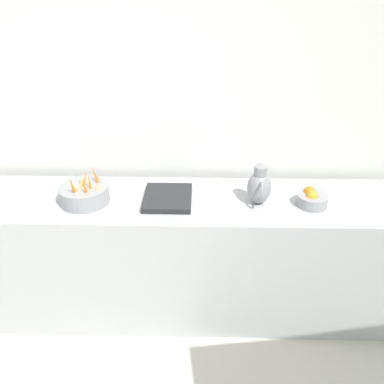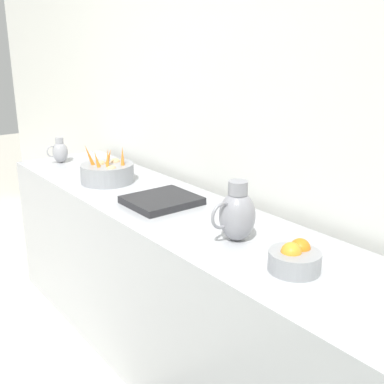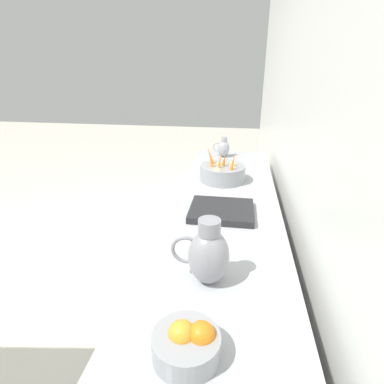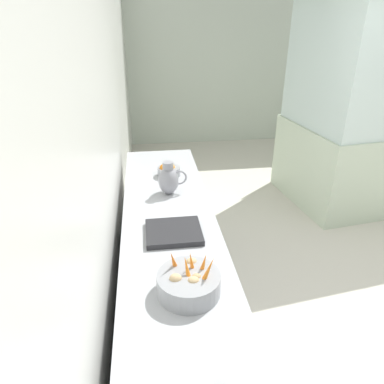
{
  "view_description": "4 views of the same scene",
  "coord_description": "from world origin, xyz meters",
  "px_view_note": "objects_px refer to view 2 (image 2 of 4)",
  "views": [
    {
      "loc": [
        0.79,
        0.23,
        2.25
      ],
      "look_at": [
        -1.36,
        0.18,
        1.05
      ],
      "focal_mm": 39.31,
      "sensor_mm": 36.0,
      "label": 1
    },
    {
      "loc": [
        -0.25,
        1.92,
        1.68
      ],
      "look_at": [
        -1.51,
        0.28,
        1.03
      ],
      "focal_mm": 44.31,
      "sensor_mm": 36.0,
      "label": 2
    },
    {
      "loc": [
        -1.59,
        1.54,
        1.64
      ],
      "look_at": [
        -1.38,
        0.16,
        1.07
      ],
      "focal_mm": 28.9,
      "sensor_mm": 36.0,
      "label": 3
    },
    {
      "loc": [
        -1.65,
        -1.85,
        2.14
      ],
      "look_at": [
        -1.39,
        0.16,
        1.12
      ],
      "focal_mm": 33.84,
      "sensor_mm": 36.0,
      "label": 4
    }
  ],
  "objects_px": {
    "metal_pitcher_tall": "(237,214)",
    "vegetable_colander": "(107,172)",
    "orange_bowl": "(295,258)",
    "metal_pitcher_short": "(60,151)"
  },
  "relations": [
    {
      "from": "metal_pitcher_tall",
      "to": "vegetable_colander",
      "type": "bearing_deg",
      "value": -89.32
    },
    {
      "from": "orange_bowl",
      "to": "metal_pitcher_short",
      "type": "height_order",
      "value": "metal_pitcher_short"
    },
    {
      "from": "orange_bowl",
      "to": "metal_pitcher_tall",
      "type": "height_order",
      "value": "metal_pitcher_tall"
    },
    {
      "from": "vegetable_colander",
      "to": "metal_pitcher_tall",
      "type": "bearing_deg",
      "value": 90.68
    },
    {
      "from": "vegetable_colander",
      "to": "orange_bowl",
      "type": "height_order",
      "value": "vegetable_colander"
    },
    {
      "from": "orange_bowl",
      "to": "vegetable_colander",
      "type": "bearing_deg",
      "value": -90.29
    },
    {
      "from": "metal_pitcher_tall",
      "to": "metal_pitcher_short",
      "type": "relative_size",
      "value": 1.46
    },
    {
      "from": "orange_bowl",
      "to": "metal_pitcher_short",
      "type": "relative_size",
      "value": 1.09
    },
    {
      "from": "metal_pitcher_tall",
      "to": "metal_pitcher_short",
      "type": "xyz_separation_m",
      "value": [
        0.04,
        -1.71,
        -0.04
      ]
    },
    {
      "from": "metal_pitcher_short",
      "to": "metal_pitcher_tall",
      "type": "bearing_deg",
      "value": 91.42
    }
  ]
}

